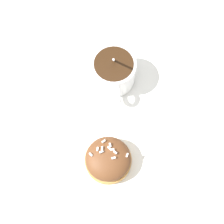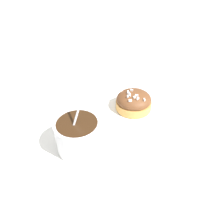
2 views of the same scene
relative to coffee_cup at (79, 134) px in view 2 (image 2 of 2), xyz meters
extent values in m
plane|color=#B2B2B7|center=(-0.08, -0.01, -0.04)|extent=(3.00, 3.00, 0.00)
cube|color=white|center=(-0.08, -0.01, -0.04)|extent=(0.33, 0.30, 0.00)
cylinder|color=white|center=(0.00, 0.00, 0.00)|extent=(0.09, 0.09, 0.06)
cylinder|color=#331E0F|center=(0.00, 0.00, 0.02)|extent=(0.08, 0.08, 0.01)
torus|color=white|center=(-0.04, -0.02, 0.00)|extent=(0.04, 0.02, 0.04)
ellipsoid|color=silver|center=(-0.02, 0.00, -0.03)|extent=(0.03, 0.02, 0.01)
cylinder|color=silver|center=(0.01, 0.00, 0.02)|extent=(0.06, 0.01, 0.10)
cylinder|color=#D19347|center=(-0.17, -0.02, -0.03)|extent=(0.09, 0.09, 0.02)
ellipsoid|color=brown|center=(-0.17, -0.02, -0.01)|extent=(0.08, 0.08, 0.04)
cube|color=white|center=(-0.16, 0.00, 0.01)|extent=(0.01, 0.00, 0.00)
cube|color=white|center=(-0.16, -0.05, 0.00)|extent=(0.01, 0.00, 0.00)
cube|color=white|center=(-0.17, -0.03, 0.01)|extent=(0.01, 0.01, 0.00)
cube|color=white|center=(-0.16, -0.02, 0.01)|extent=(0.00, 0.01, 0.00)
cube|color=white|center=(-0.14, -0.01, 0.01)|extent=(0.01, 0.01, 0.00)
cube|color=white|center=(-0.17, -0.01, 0.01)|extent=(0.01, 0.01, 0.00)
cube|color=white|center=(-0.16, -0.02, 0.01)|extent=(0.01, 0.01, 0.00)
cube|color=white|center=(-0.15, -0.02, 0.01)|extent=(0.01, 0.01, 0.00)
cube|color=white|center=(-0.17, 0.01, 0.00)|extent=(0.01, 0.01, 0.00)
cube|color=white|center=(-0.16, -0.01, 0.01)|extent=(0.01, 0.00, 0.00)
cube|color=white|center=(-0.16, -0.03, 0.01)|extent=(0.01, 0.01, 0.00)
camera|label=1|loc=(-0.29, -0.05, 0.55)|focal=50.00mm
camera|label=2|loc=(0.15, 0.26, 0.29)|focal=35.00mm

